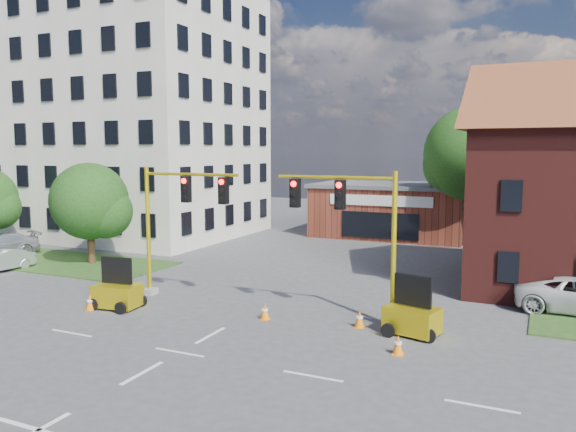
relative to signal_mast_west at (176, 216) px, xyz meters
The scene contains 15 objects.
ground 8.38m from the signal_mast_west, 54.01° to the right, with size 120.00×120.00×0.00m, color #48484B.
grass_verge_nw 16.61m from the signal_mast_west, 165.65° to the left, with size 22.00×6.00×0.08m, color #25471A.
lane_markings 10.73m from the signal_mast_west, 64.17° to the right, with size 60.00×36.00×0.01m, color white, non-canonical shape.
office_block 23.21m from the signal_mast_west, 134.52° to the left, with size 18.40×15.40×20.60m.
brick_shop 24.44m from the signal_mast_west, 79.71° to the left, with size 12.40×8.40×4.30m.
tree_large 24.01m from the signal_mast_west, 61.99° to the left, with size 7.33×6.98×10.21m.
tree_nw_front 10.46m from the signal_mast_west, 154.04° to the left, with size 4.94×4.71×6.26m.
signal_mast_west is the anchor object (origin of this frame).
signal_mast_east 8.71m from the signal_mast_west, ahead, with size 5.30×0.60×6.20m.
trailer_west 4.35m from the signal_mast_west, 118.75° to the right, with size 2.07×1.50×2.20m.
trailer_east 11.78m from the signal_mast_west, ahead, with size 2.20×1.74×2.21m.
cone_a 5.39m from the signal_mast_west, 124.53° to the right, with size 0.40×0.40×0.70m.
cone_b 6.57m from the signal_mast_west, 14.22° to the right, with size 0.40×0.40×0.70m.
cone_c 12.26m from the signal_mast_west, 15.10° to the right, with size 0.40×0.40×0.70m.
cone_d 9.93m from the signal_mast_west, ahead, with size 0.40×0.40×0.70m.
Camera 1 is at (11.25, -15.56, 6.98)m, focal length 35.00 mm.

